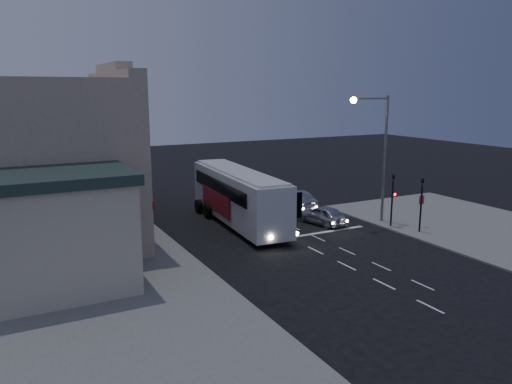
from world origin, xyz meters
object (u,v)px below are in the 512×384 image
traffic_signal_main (393,194)px  streetlight (378,144)px  car_suv (322,215)px  regulatory_sign (421,206)px  car_sedan_a (293,200)px  traffic_signal_side (422,198)px  car_sedan_b (260,191)px  tour_bus (238,195)px  street_tree (115,155)px

traffic_signal_main → streetlight: (-0.26, 1.42, 3.31)m
car_suv → regulatory_sign: bearing=130.9°
car_sedan_a → streetlight: size_ratio=0.52×
car_suv → regulatory_sign: 6.84m
traffic_signal_main → traffic_signal_side: size_ratio=1.00×
car_sedan_b → streetlight: 12.55m
tour_bus → street_tree: street_tree is taller
car_sedan_b → traffic_signal_side: bearing=90.4°
traffic_signal_main → street_tree: size_ratio=0.66×
streetlight → street_tree: streetlight is taller
traffic_signal_side → regulatory_sign: 1.61m
tour_bus → traffic_signal_side: traffic_signal_side is taller
tour_bus → street_tree: 11.01m
car_suv → car_sedan_a: (0.53, 4.74, 0.09)m
car_suv → traffic_signal_side: traffic_signal_side is taller
traffic_signal_main → regulatory_sign: (1.70, -1.01, -0.82)m
car_sedan_a → traffic_signal_side: bearing=111.2°
traffic_signal_main → regulatory_sign: traffic_signal_main is taller
car_sedan_a → streetlight: streetlight is taller
car_sedan_b → traffic_signal_side: traffic_signal_side is taller
car_suv → traffic_signal_main: size_ratio=0.99×
traffic_signal_main → streetlight: streetlight is taller
car_suv → car_sedan_b: size_ratio=0.74×
car_sedan_a → traffic_signal_side: 10.63m
car_sedan_b → streetlight: (3.57, -10.97, 4.94)m
traffic_signal_side → streetlight: (-0.96, 3.40, 3.31)m
streetlight → car_suv: bearing=155.4°
traffic_signal_main → regulatory_sign: size_ratio=1.86×
car_sedan_b → traffic_signal_side: (4.52, -14.37, 1.63)m
regulatory_sign → streetlight: 5.18m
street_tree → traffic_signal_side: bearing=-44.5°
traffic_signal_side → streetlight: streetlight is taller
tour_bus → car_sedan_a: tour_bus is taller
car_sedan_a → traffic_signal_side: (3.92, -9.74, 1.65)m
streetlight → traffic_signal_side: bearing=-74.3°
car_sedan_b → traffic_signal_side: 15.15m
tour_bus → streetlight: streetlight is taller
street_tree → streetlight: bearing=-39.5°
car_suv → street_tree: 16.91m
traffic_signal_side → streetlight: bearing=105.7°
car_sedan_a → regulatory_sign: (4.92, -8.78, 0.82)m
traffic_signal_side → car_suv: bearing=131.7°
car_sedan_a → traffic_signal_main: bearing=111.8°
traffic_signal_main → street_tree: (-15.81, 14.25, 2.08)m
car_sedan_b → traffic_signal_main: bearing=90.0°
tour_bus → traffic_signal_main: 10.80m
car_sedan_a → street_tree: bearing=-27.9°
car_suv → traffic_signal_side: (4.45, -5.00, 1.73)m
car_suv → traffic_signal_main: traffic_signal_main is taller
streetlight → regulatory_sign: bearing=-51.3°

